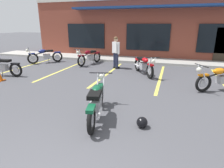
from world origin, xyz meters
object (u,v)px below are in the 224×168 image
at_px(motorcycle_blue_standard, 221,78).
at_px(person_in_black_shirt, 116,51).
at_px(motorcycle_foreground_classic, 97,101).
at_px(motorcycle_orange_scrambler, 45,55).
at_px(motorcycle_black_cruiser, 1,66).
at_px(motorcycle_green_cafe_racer, 144,65).
at_px(helmet_on_pavement, 142,122).
at_px(motorcycle_silver_naked, 89,57).

height_order(motorcycle_blue_standard, person_in_black_shirt, person_in_black_shirt).
xyz_separation_m(motorcycle_foreground_classic, person_in_black_shirt, (-1.15, 5.57, 0.49)).
bearing_deg(motorcycle_orange_scrambler, person_in_black_shirt, -1.72).
height_order(motorcycle_black_cruiser, motorcycle_green_cafe_racer, same).
height_order(person_in_black_shirt, helmet_on_pavement, person_in_black_shirt).
bearing_deg(motorcycle_black_cruiser, person_in_black_shirt, 34.10).
xyz_separation_m(motorcycle_silver_naked, motorcycle_orange_scrambler, (-2.76, -0.41, 0.00)).
distance_m(motorcycle_foreground_classic, motorcycle_green_cafe_racer, 4.71).
bearing_deg(motorcycle_black_cruiser, motorcycle_silver_naked, 52.77).
distance_m(motorcycle_orange_scrambler, person_in_black_shirt, 4.58).
bearing_deg(motorcycle_blue_standard, helmet_on_pavement, -123.10).
height_order(motorcycle_silver_naked, helmet_on_pavement, motorcycle_silver_naked).
relative_size(person_in_black_shirt, helmet_on_pavement, 6.44).
bearing_deg(motorcycle_black_cruiser, motorcycle_foreground_classic, -23.55).
xyz_separation_m(motorcycle_foreground_classic, motorcycle_green_cafe_racer, (0.47, 4.68, 0.00)).
bearing_deg(motorcycle_green_cafe_racer, person_in_black_shirt, 151.45).
relative_size(motorcycle_black_cruiser, motorcycle_green_cafe_racer, 1.13).
bearing_deg(helmet_on_pavement, person_in_black_shirt, 112.19).
distance_m(motorcycle_green_cafe_racer, helmet_on_pavement, 4.89).
bearing_deg(helmet_on_pavement, motorcycle_foreground_classic, 173.06).
distance_m(motorcycle_blue_standard, helmet_on_pavement, 4.11).
bearing_deg(person_in_black_shirt, motorcycle_silver_naked, 162.91).
xyz_separation_m(motorcycle_silver_naked, person_in_black_shirt, (1.79, -0.55, 0.49)).
bearing_deg(person_in_black_shirt, helmet_on_pavement, -67.81).
bearing_deg(motorcycle_blue_standard, motorcycle_black_cruiser, -174.94).
bearing_deg(helmet_on_pavement, motorcycle_blue_standard, 56.90).
bearing_deg(motorcycle_orange_scrambler, motorcycle_foreground_classic, -44.99).
relative_size(motorcycle_black_cruiser, motorcycle_orange_scrambler, 1.27).
bearing_deg(helmet_on_pavement, motorcycle_black_cruiser, 159.10).
xyz_separation_m(motorcycle_foreground_classic, motorcycle_orange_scrambler, (-5.70, 5.70, 0.00)).
distance_m(motorcycle_black_cruiser, motorcycle_blue_standard, 9.15).
bearing_deg(motorcycle_silver_naked, motorcycle_blue_standard, -23.95).
bearing_deg(motorcycle_foreground_classic, motorcycle_blue_standard, 43.91).
bearing_deg(motorcycle_foreground_classic, motorcycle_black_cruiser, 156.45).
relative_size(motorcycle_silver_naked, motorcycle_orange_scrambler, 1.25).
bearing_deg(motorcycle_silver_naked, motorcycle_orange_scrambler, -171.49).
bearing_deg(motorcycle_green_cafe_racer, motorcycle_black_cruiser, -160.36).
bearing_deg(person_in_black_shirt, motorcycle_green_cafe_racer, -28.55).
relative_size(motorcycle_foreground_classic, motorcycle_blue_standard, 1.12).
xyz_separation_m(motorcycle_blue_standard, helmet_on_pavement, (-2.24, -3.43, -0.33)).
relative_size(motorcycle_foreground_classic, person_in_black_shirt, 1.24).
height_order(motorcycle_foreground_classic, motorcycle_green_cafe_racer, same).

